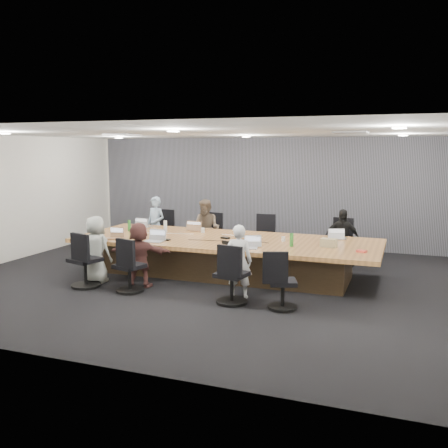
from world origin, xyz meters
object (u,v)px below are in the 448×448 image
(conference_table, at_px, (226,255))
(bottle_green_right, at_px, (292,240))
(chair_2, at_px, (263,241))
(chair_7, at_px, (283,287))
(chair_6, at_px, (232,279))
(snack_packet, at_px, (362,251))
(laptop_5, at_px, (153,241))
(chair_4, at_px, (85,264))
(laptop_0, at_px, (144,226))
(bottle_green_left, at_px, (129,226))
(chair_1, at_px, (212,239))
(person_0, at_px, (156,225))
(bottle_clear, at_px, (165,226))
(person_6, at_px, (239,261))
(person_1, at_px, (207,229))
(canvas_bag, at_px, (329,243))
(mug_brown, at_px, (115,230))
(person_4, at_px, (96,249))
(stapler, at_px, (226,243))
(laptop_6, at_px, (248,248))
(laptop_4, at_px, (112,238))
(laptop_3, at_px, (338,238))
(chair_5, at_px, (130,270))
(person_3, at_px, (342,239))
(chair_3, at_px, (343,247))
(person_5, at_px, (139,255))

(conference_table, bearing_deg, bottle_green_right, -13.24)
(chair_2, height_order, chair_7, chair_2)
(chair_6, bearing_deg, snack_packet, 44.38)
(laptop_5, bearing_deg, chair_4, -137.69)
(chair_4, height_order, chair_7, chair_4)
(laptop_0, height_order, bottle_green_left, bottle_green_left)
(chair_1, bearing_deg, person_0, 21.32)
(chair_4, bearing_deg, chair_6, 16.17)
(bottle_clear, bearing_deg, person_6, -36.95)
(chair_1, relative_size, chair_6, 0.98)
(person_1, relative_size, person_6, 1.08)
(laptop_0, relative_size, canvas_bag, 1.16)
(chair_6, relative_size, person_0, 0.58)
(canvas_bag, bearing_deg, snack_packet, -24.58)
(mug_brown, xyz_separation_m, canvas_bag, (4.49, 0.03, 0.02))
(chair_1, relative_size, chair_4, 0.93)
(person_4, distance_m, stapler, 2.45)
(chair_2, xyz_separation_m, laptop_6, (0.44, -2.50, 0.34))
(person_0, bearing_deg, laptop_6, -22.48)
(person_6, bearing_deg, laptop_6, -100.73)
(laptop_4, relative_size, person_6, 0.23)
(laptop_6, distance_m, bottle_clear, 2.49)
(laptop_3, height_order, canvas_bag, canvas_bag)
(chair_5, xyz_separation_m, mug_brown, (-1.25, 1.53, 0.41))
(laptop_3, bearing_deg, laptop_4, 13.45)
(chair_7, height_order, bottle_clear, bottle_clear)
(laptop_5, height_order, bottle_green_right, bottle_green_right)
(chair_7, xyz_separation_m, snack_packet, (1.07, 1.28, 0.40))
(chair_4, relative_size, canvas_bag, 2.98)
(laptop_3, bearing_deg, canvas_bag, 79.76)
(person_3, distance_m, bottle_green_right, 1.83)
(person_0, xyz_separation_m, mug_brown, (-0.16, -1.52, 0.11))
(laptop_3, xyz_separation_m, mug_brown, (-4.53, -0.97, 0.05))
(chair_7, xyz_separation_m, person_3, (0.52, 3.05, 0.27))
(chair_5, xyz_separation_m, canvas_bag, (3.23, 1.56, 0.43))
(chair_1, distance_m, chair_5, 3.41)
(person_0, bearing_deg, canvas_bag, -5.94)
(mug_brown, bearing_deg, stapler, -8.01)
(laptop_0, relative_size, person_4, 0.26)
(person_1, height_order, bottle_green_right, person_1)
(chair_3, relative_size, canvas_bag, 2.90)
(chair_3, distance_m, stapler, 2.96)
(chair_2, bearing_deg, stapler, 85.69)
(person_3, bearing_deg, laptop_0, 178.46)
(person_0, distance_m, person_5, 2.92)
(chair_1, relative_size, person_4, 0.63)
(chair_5, bearing_deg, chair_6, 15.88)
(chair_5, relative_size, person_6, 0.62)
(chair_2, xyz_separation_m, chair_4, (-2.39, -3.40, 0.01))
(chair_1, bearing_deg, person_6, 125.45)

